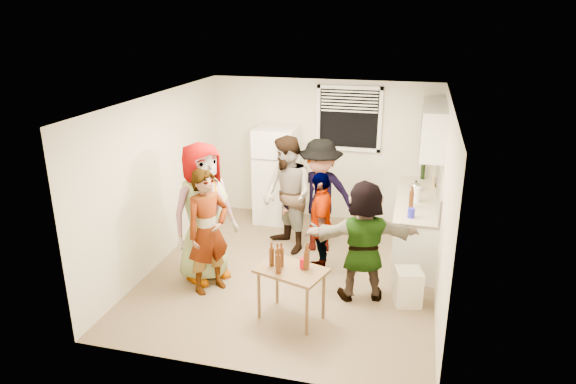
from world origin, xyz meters
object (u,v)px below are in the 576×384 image
(red_cup, at_px, (303,268))
(guest_stripe, at_px, (211,288))
(guest_back_left, at_px, (288,249))
(guest_back_right, at_px, (319,248))
(beer_bottle_counter, at_px, (411,208))
(guest_grey, at_px, (207,277))
(wine_bottle, at_px, (422,179))
(guest_black, at_px, (319,271))
(kettle, at_px, (415,191))
(blue_cup, at_px, (411,218))
(refrigerator, at_px, (276,175))
(trash_bin, at_px, (408,286))
(guest_orange, at_px, (361,296))
(serving_table, at_px, (291,318))
(beer_bottle_table, at_px, (278,273))

(red_cup, xyz_separation_m, guest_stripe, (-1.37, 0.35, -0.67))
(guest_back_left, distance_m, guest_back_right, 0.50)
(beer_bottle_counter, height_order, red_cup, beer_bottle_counter)
(guest_grey, height_order, guest_back_left, guest_back_left)
(beer_bottle_counter, relative_size, guest_grey, 0.13)
(wine_bottle, xyz_separation_m, beer_bottle_counter, (-0.15, -1.47, 0.00))
(guest_stripe, relative_size, guest_black, 1.12)
(kettle, relative_size, beer_bottle_counter, 0.88)
(beer_bottle_counter, distance_m, blue_cup, 0.36)
(blue_cup, bearing_deg, wine_bottle, 85.75)
(red_cup, bearing_deg, refrigerator, 111.42)
(kettle, distance_m, guest_back_right, 1.79)
(guest_grey, distance_m, guest_back_left, 1.47)
(blue_cup, height_order, guest_back_right, blue_cup)
(trash_bin, xyz_separation_m, guest_black, (-1.27, 0.57, -0.25))
(guest_back_right, bearing_deg, guest_orange, -64.43)
(guest_back_left, distance_m, guest_black, 0.89)
(kettle, bearing_deg, guest_black, -134.02)
(blue_cup, xyz_separation_m, red_cup, (-1.20, -1.39, -0.23))
(serving_table, relative_size, guest_black, 0.53)
(guest_grey, xyz_separation_m, guest_back_left, (0.89, 1.17, 0.00))
(wine_bottle, xyz_separation_m, serving_table, (-1.47, -3.29, -0.90))
(wine_bottle, relative_size, guest_back_left, 0.15)
(refrigerator, relative_size, wine_bottle, 6.01)
(guest_back_left, bearing_deg, blue_cup, 31.83)
(beer_bottle_counter, height_order, guest_black, beer_bottle_counter)
(refrigerator, bearing_deg, guest_orange, -52.05)
(guest_grey, bearing_deg, guest_back_right, -11.92)
(trash_bin, bearing_deg, kettle, 90.05)
(beer_bottle_counter, height_order, guest_back_left, beer_bottle_counter)
(kettle, relative_size, guest_stripe, 0.13)
(beer_bottle_counter, xyz_separation_m, guest_back_right, (-1.37, 0.20, -0.90))
(guest_black, height_order, guest_orange, guest_orange)
(serving_table, height_order, guest_back_right, serving_table)
(guest_stripe, bearing_deg, guest_black, -22.22)
(serving_table, relative_size, red_cup, 6.32)
(blue_cup, height_order, serving_table, blue_cup)
(trash_bin, bearing_deg, guest_black, 155.83)
(trash_bin, bearing_deg, guest_orange, 177.97)
(wine_bottle, distance_m, guest_grey, 3.97)
(beer_bottle_counter, bearing_deg, guest_back_right, 171.59)
(beer_bottle_counter, xyz_separation_m, guest_orange, (-0.55, -1.10, -0.90))
(serving_table, height_order, guest_stripe, serving_table)
(guest_grey, distance_m, guest_orange, 2.19)
(guest_back_left, bearing_deg, kettle, 65.99)
(wine_bottle, relative_size, red_cup, 2.24)
(trash_bin, bearing_deg, serving_table, -152.93)
(beer_bottle_counter, xyz_separation_m, beer_bottle_table, (-1.44, -1.94, -0.23))
(serving_table, distance_m, guest_orange, 1.06)
(beer_bottle_counter, relative_size, red_cup, 1.97)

